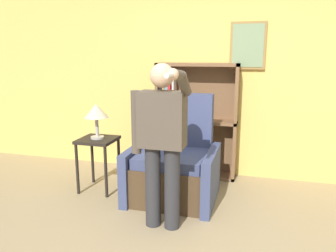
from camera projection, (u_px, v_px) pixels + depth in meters
The scene contains 7 objects.
ground_plane at pixel (177, 251), 2.81m from camera, with size 14.00×14.00×0.00m, color #9E8966.
wall_back at pixel (214, 73), 4.42m from camera, with size 8.00×0.11×2.80m.
bookcase at pixel (187, 123), 4.50m from camera, with size 1.09×0.28×1.55m.
armchair at pixel (174, 166), 3.83m from camera, with size 0.99×0.87×1.20m.
person_standing at pixel (162, 137), 3.03m from camera, with size 0.57×0.78×1.58m.
side_table at pixel (98, 148), 4.00m from camera, with size 0.43×0.43×0.66m.
table_lamp at pixel (96, 112), 3.90m from camera, with size 0.29×0.29×0.42m.
Camera 1 is at (0.60, -2.44, 1.66)m, focal length 35.00 mm.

